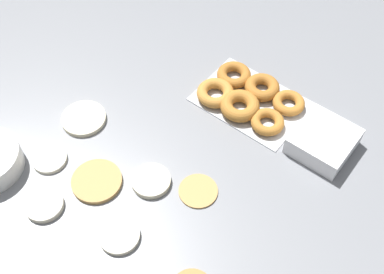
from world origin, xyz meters
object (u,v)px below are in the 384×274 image
Objects in this scene: pancake_3 at (119,236)px; pancake_5 at (151,181)px; pancake_7 at (97,181)px; donut_tray at (248,97)px; pancake_4 at (84,119)px; container_stack at (323,141)px; pancake_0 at (50,159)px; pancake_6 at (44,205)px; pancake_1 at (198,190)px.

pancake_5 reaches higher than pancake_3.
donut_tray is at bearing -107.74° from pancake_7.
pancake_5 is at bearing 172.39° from pancake_4.
container_stack is (-0.36, -0.41, 0.02)m from pancake_7.
pancake_0 is 0.93× the size of pancake_3.
pancake_3 is at bearing -164.77° from pancake_6.
pancake_0 is at bearing 23.96° from pancake_5.
pancake_4 is 1.23× the size of pancake_5.
pancake_5 is 0.35m from donut_tray.
container_stack is (-0.50, -0.44, 0.02)m from pancake_0.
pancake_5 is 0.25m from pancake_6.
pancake_6 is (0.15, 0.20, -0.00)m from pancake_5.
pancake_1 is at bearing -154.41° from pancake_5.
container_stack is (-0.41, -0.53, 0.02)m from pancake_6.
pancake_4 is (0.03, -0.14, 0.00)m from pancake_0.
pancake_5 is at bearing 51.82° from container_stack.
container_stack reaches higher than pancake_0.
pancake_7 is at bearing -112.08° from pancake_6.
pancake_3 reaches higher than pancake_0.
pancake_5 reaches higher than pancake_7.
container_stack reaches higher than pancake_3.
pancake_0 is 0.91× the size of pancake_1.
pancake_7 is (0.14, -0.07, -0.00)m from pancake_3.
container_stack is (-0.23, 0.01, 0.01)m from donut_tray.
donut_tray reaches higher than pancake_5.
pancake_6 is at bearing 15.23° from pancake_3.
pancake_6 is at bearing 132.93° from pancake_0.
donut_tray reaches higher than pancake_7.
pancake_3 is 0.15m from pancake_5.
pancake_5 and pancake_6 have the same top height.
pancake_4 is 0.20m from pancake_7.
donut_tray is (-0.30, -0.31, 0.01)m from pancake_4.
pancake_7 is (-0.16, 0.11, -0.00)m from pancake_4.
pancake_3 is 0.32× the size of donut_tray.
pancake_3 is 1.03× the size of pancake_6.
pancake_7 is (-0.13, -0.03, 0.00)m from pancake_0.
container_stack reaches higher than pancake_4.
pancake_5 is 0.33× the size of donut_tray.
pancake_4 is at bearing 46.54° from donut_tray.
pancake_6 is 0.13m from pancake_7.
pancake_5 is 0.13m from pancake_7.
container_stack is at bearing -138.57° from pancake_0.
pancake_0 is 0.27m from pancake_3.
pancake_7 is at bearing 32.28° from pancake_1.
pancake_6 is (0.18, 0.05, 0.00)m from pancake_3.
pancake_1 is 0.21m from pancake_3.
pancake_7 reaches higher than pancake_1.
pancake_5 is 1.06× the size of pancake_6.
pancake_5 reaches higher than pancake_4.
pancake_0 is 0.37m from pancake_1.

